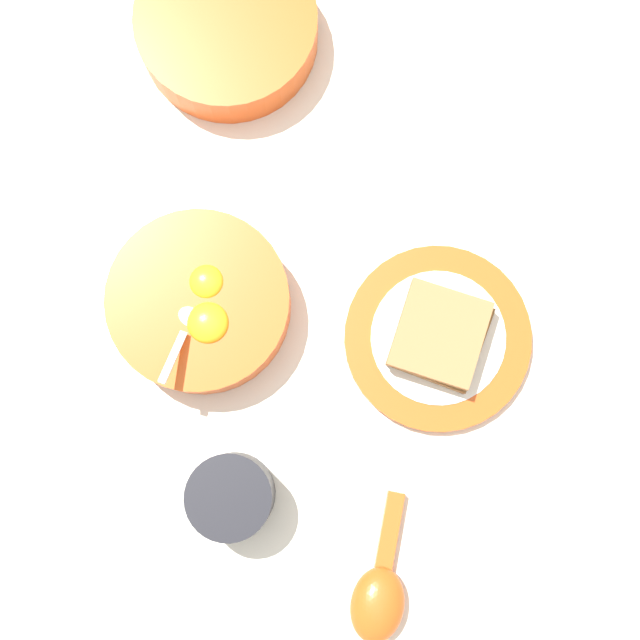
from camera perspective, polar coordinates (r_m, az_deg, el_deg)
ground_plane at (r=0.88m, az=-2.35°, el=4.60°), size 3.00×3.00×0.00m
egg_bowl at (r=0.85m, az=-7.68°, el=1.08°), size 0.17×0.17×0.08m
toast_plate at (r=0.87m, az=7.55°, el=-1.13°), size 0.18×0.18×0.01m
toast_sandwich at (r=0.85m, az=7.74°, el=-0.91°), size 0.10×0.10×0.03m
soup_spoon at (r=0.86m, az=3.80°, el=-17.15°), size 0.08×0.14×0.03m
congee_bowl at (r=0.93m, az=-5.96°, el=18.15°), size 0.18×0.18×0.05m
drinking_cup at (r=0.84m, az=-5.71°, el=-11.14°), size 0.08×0.08×0.06m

